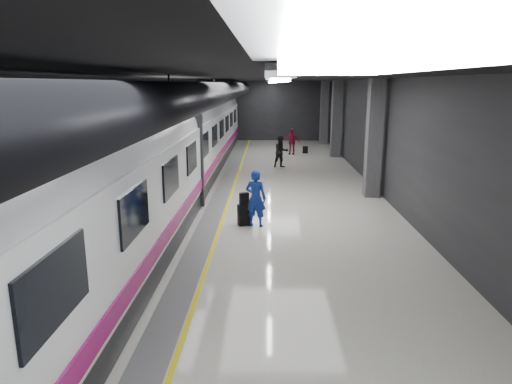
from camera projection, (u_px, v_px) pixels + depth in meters
ground at (253, 209)px, 16.08m from camera, size 40.00×40.00×0.00m
platform_hall at (246, 106)px, 16.20m from camera, size 10.02×40.02×4.51m
train at (159, 150)px, 15.69m from camera, size 3.05×38.00×4.05m
traveler_main at (256, 198)px, 13.95m from camera, size 0.74×0.59×1.77m
suitcase_main at (244, 215)px, 14.19m from camera, size 0.46×0.37×0.66m
shoulder_bag at (244, 199)px, 14.09m from camera, size 0.32×0.25×0.37m
traveler_far_a at (281, 152)px, 23.83m from camera, size 0.98×0.87×1.66m
traveler_far_b at (292, 141)px, 28.30m from camera, size 1.01×0.58×1.62m
suitcase_far at (305, 150)px, 28.84m from camera, size 0.32×0.23×0.45m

